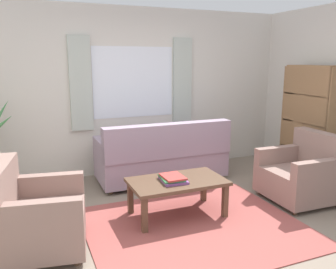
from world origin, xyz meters
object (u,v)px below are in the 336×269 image
book_stack_on_table (173,179)px  bookshelf (308,129)px  armchair_left (34,216)px  couch (163,157)px  armchair_right (303,174)px  coffee_table (177,185)px

book_stack_on_table → bookshelf: size_ratio=0.21×
book_stack_on_table → armchair_left: bearing=-173.6°
couch → armchair_right: size_ratio=2.16×
coffee_table → book_stack_on_table: size_ratio=3.12×
armchair_right → book_stack_on_table: size_ratio=2.49×
armchair_right → couch: bearing=-133.1°
armchair_right → book_stack_on_table: bearing=-93.9°
couch → coffee_table: 1.23m
couch → bookshelf: bearing=162.1°
couch → book_stack_on_table: 1.27m
couch → bookshelf: bookshelf is taller
coffee_table → book_stack_on_table: bearing=-163.3°
armchair_left → bookshelf: (3.98, 0.70, 0.42)m
book_stack_on_table → coffee_table: bearing=16.7°
armchair_left → armchair_right: bearing=-80.4°
couch → coffee_table: size_ratio=1.73×
armchair_left → book_stack_on_table: 1.51m
armchair_right → bookshelf: size_ratio=0.51×
book_stack_on_table → bookshelf: bookshelf is taller
couch → coffee_table: couch is taller
armchair_left → armchair_right: 3.26m
armchair_left → armchair_right: same height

